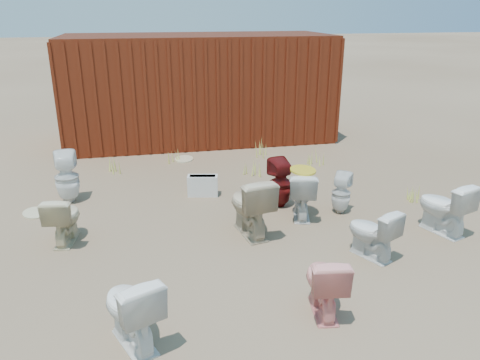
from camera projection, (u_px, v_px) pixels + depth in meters
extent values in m
plane|color=brown|center=(249.00, 231.00, 6.61)|extent=(100.00, 100.00, 0.00)
cube|color=#4C190C|center=(199.00, 88.00, 10.96)|extent=(6.00, 2.40, 2.40)
imported|color=white|center=(131.00, 309.00, 4.27)|extent=(0.68, 0.85, 0.75)
imported|color=pink|center=(324.00, 282.00, 4.74)|extent=(0.49, 0.73, 0.69)
imported|color=white|center=(372.00, 233.00, 5.81)|extent=(0.62, 0.75, 0.67)
imported|color=#611011|center=(281.00, 183.00, 7.30)|extent=(0.41, 0.41, 0.78)
imported|color=white|center=(444.00, 207.00, 6.44)|extent=(0.64, 0.84, 0.76)
imported|color=white|center=(67.00, 177.00, 7.46)|extent=(0.41, 0.42, 0.84)
imported|color=beige|center=(64.00, 218.00, 6.20)|extent=(0.48, 0.72, 0.67)
imported|color=#BFAC8C|center=(250.00, 205.00, 6.38)|extent=(0.61, 0.91, 0.85)
imported|color=silver|center=(302.00, 194.00, 6.95)|extent=(0.58, 0.79, 0.72)
imported|color=white|center=(341.00, 193.00, 7.10)|extent=(0.40, 0.41, 0.63)
ellipsoid|color=gold|center=(303.00, 170.00, 6.82)|extent=(0.37, 0.46, 0.02)
cube|color=silver|center=(203.00, 186.00, 7.80)|extent=(0.53, 0.30, 0.35)
ellipsoid|color=beige|center=(184.00, 159.00, 9.70)|extent=(0.47, 0.56, 0.02)
ellipsoid|color=beige|center=(35.00, 213.00, 7.15)|extent=(0.51, 0.57, 0.02)
cone|color=#C4CA50|center=(118.00, 167.00, 8.86)|extent=(0.36, 0.36, 0.27)
cone|color=#C4CA50|center=(252.00, 168.00, 8.73)|extent=(0.32, 0.32, 0.28)
cone|color=#C4CA50|center=(315.00, 158.00, 9.32)|extent=(0.36, 0.36, 0.28)
cone|color=#C4CA50|center=(173.00, 157.00, 9.50)|extent=(0.30, 0.30, 0.24)
cone|color=#C4CA50|center=(262.00, 149.00, 9.85)|extent=(0.34, 0.34, 0.34)
cone|color=#C4CA50|center=(416.00, 195.00, 7.58)|extent=(0.28, 0.28, 0.22)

